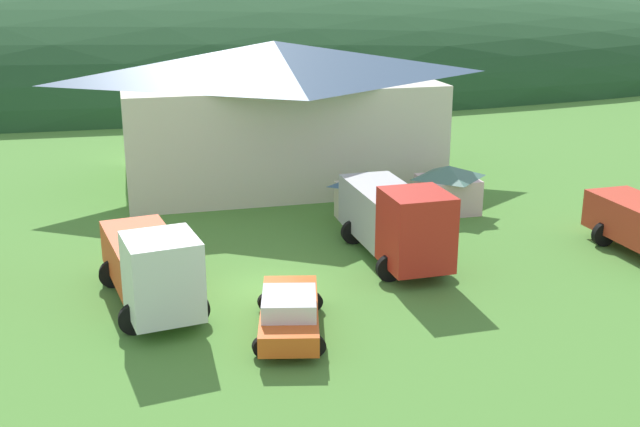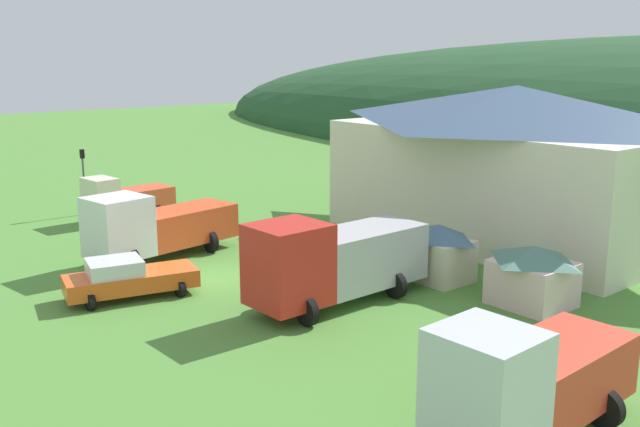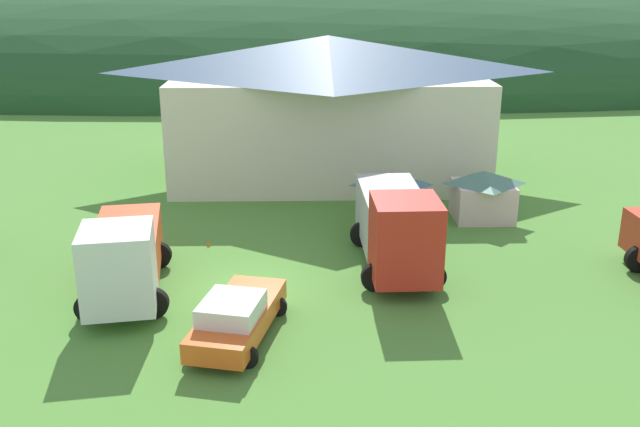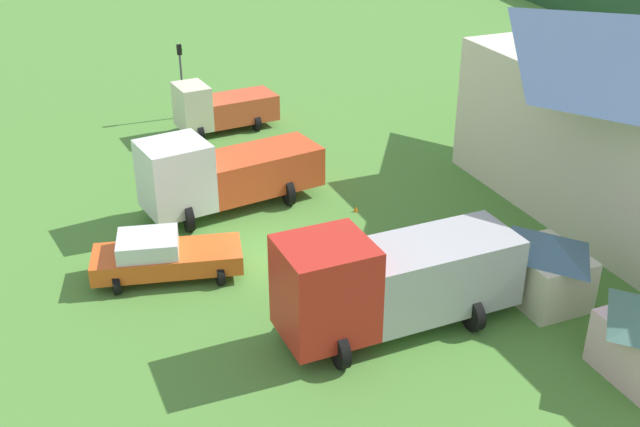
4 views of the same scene
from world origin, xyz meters
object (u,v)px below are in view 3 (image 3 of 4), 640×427
depot_building (328,104)px  service_pickup_orange (237,316)px  heavy_rig_white (124,255)px  play_shed_pink (483,194)px  traffic_cone_near_pickup (209,246)px  play_shed_cream (391,197)px  crane_truck_red (396,225)px

depot_building → service_pickup_orange: depot_building is taller
depot_building → heavy_rig_white: bearing=-115.2°
play_shed_pink → traffic_cone_near_pickup: bearing=-165.1°
play_shed_cream → heavy_rig_white: heavy_rig_white is taller
heavy_rig_white → traffic_cone_near_pickup: bearing=146.2°
crane_truck_red → play_shed_cream: bearing=173.7°
heavy_rig_white → crane_truck_red: 10.68m
traffic_cone_near_pickup → crane_truck_red: bearing=-18.2°
play_shed_cream → depot_building: bearing=107.0°
play_shed_cream → service_pickup_orange: 13.26m
heavy_rig_white → play_shed_pink: bearing=110.3°
heavy_rig_white → play_shed_cream: bearing=118.2°
traffic_cone_near_pickup → play_shed_cream: bearing=19.9°
traffic_cone_near_pickup → play_shed_pink: bearing=14.9°
play_shed_cream → service_pickup_orange: (-6.45, -11.58, -0.46)m
depot_building → service_pickup_orange: 21.21m
play_shed_pink → crane_truck_red: size_ratio=0.38×
play_shed_cream → play_shed_pink: play_shed_cream is taller
depot_building → crane_truck_red: size_ratio=2.39×
depot_building → play_shed_cream: size_ratio=6.42×
play_shed_cream → service_pickup_orange: size_ratio=0.53×
play_shed_pink → service_pickup_orange: 16.27m
depot_building → traffic_cone_near_pickup: 14.02m
depot_building → heavy_rig_white: size_ratio=2.39×
play_shed_cream → crane_truck_red: size_ratio=0.37×
heavy_rig_white → service_pickup_orange: (4.43, -3.40, -0.84)m
depot_building → service_pickup_orange: (-3.68, -20.61, -3.37)m
depot_building → service_pickup_orange: bearing=-100.1°
depot_building → traffic_cone_near_pickup: size_ratio=36.38×
play_shed_cream → heavy_rig_white: 13.61m
heavy_rig_white → traffic_cone_near_pickup: (2.39, 5.11, -1.67)m
play_shed_pink → service_pickup_orange: bearing=-132.6°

